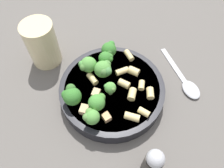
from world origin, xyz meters
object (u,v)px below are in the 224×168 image
object	(u,v)px
rigatoni_0	(132,94)
rigatoni_9	(141,85)
broccoli_floret_4	(91,117)
chicken_chunk_0	(96,93)
broccoli_floret_0	(71,95)
pasta_bowl	(112,90)
rigatoni_6	(124,85)
broccoli_floret_7	(104,69)
rigatoni_8	(144,112)
pepper_shaker	(152,163)
rigatoni_2	(129,55)
broccoli_floret_5	(97,102)
rigatoni_4	(92,79)
rigatoni_5	(122,71)
rigatoni_3	(134,71)
rigatoni_7	(132,117)
chicken_chunk_2	(84,110)
drinking_glass	(43,46)
spoon	(186,83)
broccoli_floret_3	(106,58)
rigatoni_1	(150,93)
broccoli_floret_1	(110,88)
broccoli_floret_6	(88,65)
chicken_chunk_1	(106,117)
broccoli_floret_2	(110,49)

from	to	relation	value
rigatoni_0	rigatoni_9	xyz separation A→B (m)	(-0.02, -0.02, -0.00)
broccoli_floret_4	chicken_chunk_0	distance (m)	0.07
chicken_chunk_0	broccoli_floret_0	bearing A→B (deg)	13.97
pasta_bowl	rigatoni_6	size ratio (longest dim) A/B	9.44
broccoli_floret_7	rigatoni_8	bearing A→B (deg)	126.54
pasta_bowl	pepper_shaker	xyz separation A→B (m)	(-0.06, 0.17, 0.03)
rigatoni_2	rigatoni_9	distance (m)	0.09
broccoli_floret_5	rigatoni_4	size ratio (longest dim) A/B	1.45
rigatoni_5	rigatoni_3	bearing A→B (deg)	172.47
pasta_bowl	chicken_chunk_0	xyz separation A→B (m)	(0.04, 0.02, 0.02)
broccoli_floret_0	rigatoni_7	bearing A→B (deg)	157.10
rigatoni_0	rigatoni_7	bearing A→B (deg)	82.25
chicken_chunk_2	drinking_glass	xyz separation A→B (m)	(0.10, -0.17, 0.01)
rigatoni_6	broccoli_floret_0	bearing A→B (deg)	12.70
broccoli_floret_0	spoon	distance (m)	0.27
broccoli_floret_3	rigatoni_1	size ratio (longest dim) A/B	1.61
rigatoni_6	rigatoni_5	bearing A→B (deg)	-88.76
rigatoni_6	spoon	xyz separation A→B (m)	(-0.15, -0.02, -0.04)
pasta_bowl	rigatoni_7	bearing A→B (deg)	112.80
rigatoni_2	rigatoni_5	xyz separation A→B (m)	(0.02, 0.05, 0.00)
broccoli_floret_4	rigatoni_9	world-z (taller)	broccoli_floret_4
rigatoni_1	chicken_chunk_0	size ratio (longest dim) A/B	1.30
broccoli_floret_5	rigatoni_5	xyz separation A→B (m)	(-0.06, -0.08, -0.02)
broccoli_floret_1	rigatoni_6	world-z (taller)	broccoli_floret_1
broccoli_floret_5	pepper_shaker	distance (m)	0.15
rigatoni_2	rigatoni_9	xyz separation A→B (m)	(-0.02, 0.09, -0.00)
rigatoni_3	broccoli_floret_6	bearing A→B (deg)	-7.81
broccoli_floret_5	chicken_chunk_0	world-z (taller)	broccoli_floret_5
rigatoni_9	broccoli_floret_4	bearing A→B (deg)	33.80
pasta_bowl	rigatoni_3	bearing A→B (deg)	-149.10
broccoli_floret_0	chicken_chunk_1	bearing A→B (deg)	145.77
broccoli_floret_3	rigatoni_0	size ratio (longest dim) A/B	1.55
rigatoni_9	broccoli_floret_3	bearing A→B (deg)	-43.22
rigatoni_1	rigatoni_7	size ratio (longest dim) A/B	0.80
broccoli_floret_3	rigatoni_5	xyz separation A→B (m)	(-0.03, 0.03, -0.02)
broccoli_floret_7	rigatoni_8	world-z (taller)	broccoli_floret_7
chicken_chunk_2	drinking_glass	distance (m)	0.20
rigatoni_5	drinking_glass	size ratio (longest dim) A/B	0.26
rigatoni_1	broccoli_floret_6	bearing A→B (deg)	-29.66
broccoli_floret_6	rigatoni_4	distance (m)	0.03
pasta_bowl	broccoli_floret_4	world-z (taller)	broccoli_floret_4
rigatoni_9	rigatoni_4	bearing A→B (deg)	-13.76
broccoli_floret_2	rigatoni_1	world-z (taller)	broccoli_floret_2
rigatoni_2	drinking_glass	world-z (taller)	drinking_glass
broccoli_floret_5	rigatoni_4	world-z (taller)	broccoli_floret_5
broccoli_floret_1	rigatoni_2	distance (m)	0.11
rigatoni_3	pepper_shaker	bearing A→B (deg)	91.18
broccoli_floret_5	rigatoni_6	size ratio (longest dim) A/B	1.69
rigatoni_1	rigatoni_4	world-z (taller)	rigatoni_1
rigatoni_5	chicken_chunk_0	bearing A→B (deg)	40.16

